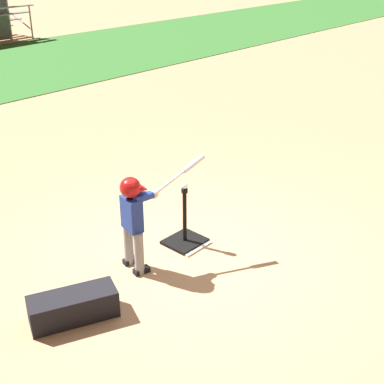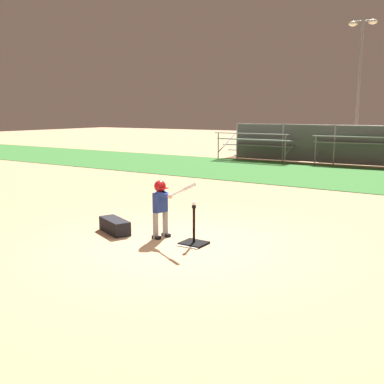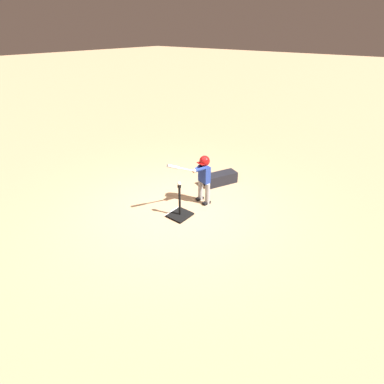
{
  "view_description": "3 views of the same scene",
  "coord_description": "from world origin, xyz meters",
  "px_view_note": "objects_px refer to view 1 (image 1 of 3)",
  "views": [
    {
      "loc": [
        -3.9,
        -3.62,
        3.37
      ],
      "look_at": [
        0.12,
        0.07,
        0.76
      ],
      "focal_mm": 50.0,
      "sensor_mm": 36.0,
      "label": 1
    },
    {
      "loc": [
        4.41,
        -6.44,
        2.39
      ],
      "look_at": [
        -0.07,
        0.54,
        0.9
      ],
      "focal_mm": 42.0,
      "sensor_mm": 36.0,
      "label": 2
    },
    {
      "loc": [
        4.12,
        3.74,
        3.49
      ],
      "look_at": [
        -0.02,
        0.4,
        0.55
      ],
      "focal_mm": 28.0,
      "sensor_mm": 36.0,
      "label": 3
    }
  ],
  "objects_px": {
    "batting_tee": "(185,236)",
    "baseball": "(184,186)",
    "batter_child": "(135,211)",
    "equipment_bag": "(73,306)"
  },
  "relations": [
    {
      "from": "baseball",
      "to": "equipment_bag",
      "type": "bearing_deg",
      "value": -174.26
    },
    {
      "from": "batting_tee",
      "to": "batter_child",
      "type": "distance_m",
      "value": 0.97
    },
    {
      "from": "batting_tee",
      "to": "batter_child",
      "type": "xyz_separation_m",
      "value": [
        -0.74,
        0.03,
        0.61
      ]
    },
    {
      "from": "batter_child",
      "to": "baseball",
      "type": "relative_size",
      "value": 15.89
    },
    {
      "from": "equipment_bag",
      "to": "baseball",
      "type": "bearing_deg",
      "value": 29.49
    },
    {
      "from": "batting_tee",
      "to": "baseball",
      "type": "xyz_separation_m",
      "value": [
        0.0,
        0.0,
        0.67
      ]
    },
    {
      "from": "baseball",
      "to": "batter_child",
      "type": "bearing_deg",
      "value": 177.88
    },
    {
      "from": "batting_tee",
      "to": "baseball",
      "type": "distance_m",
      "value": 0.67
    },
    {
      "from": "batter_child",
      "to": "baseball",
      "type": "xyz_separation_m",
      "value": [
        0.74,
        -0.03,
        0.05
      ]
    },
    {
      "from": "batter_child",
      "to": "equipment_bag",
      "type": "relative_size",
      "value": 1.4
    }
  ]
}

